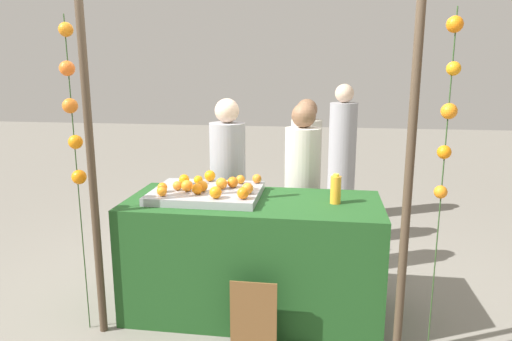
{
  "coord_description": "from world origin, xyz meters",
  "views": [
    {
      "loc": [
        0.52,
        -3.41,
        1.91
      ],
      "look_at": [
        0.0,
        0.15,
        1.12
      ],
      "focal_mm": 32.9,
      "sensor_mm": 36.0,
      "label": 1
    }
  ],
  "objects": [
    {
      "name": "orange_9",
      "position": [
        -0.04,
        -0.05,
        1.02
      ],
      "size": [
        0.09,
        0.09,
        0.09
      ],
      "primitive_type": "sphere",
      "color": "orange",
      "rests_on": "orange_tray"
    },
    {
      "name": "vendor_left",
      "position": [
        -0.35,
        0.74,
        0.76
      ],
      "size": [
        0.33,
        0.33,
        1.64
      ],
      "color": "#99999E",
      "rests_on": "ground_plane"
    },
    {
      "name": "orange_1",
      "position": [
        -0.59,
        -0.02,
        1.01
      ],
      "size": [
        0.07,
        0.07,
        0.07
      ],
      "primitive_type": "sphere",
      "color": "orange",
      "rests_on": "orange_tray"
    },
    {
      "name": "orange_5",
      "position": [
        -0.65,
        -0.2,
        1.01
      ],
      "size": [
        0.07,
        0.07,
        0.07
      ],
      "primitive_type": "sphere",
      "color": "orange",
      "rests_on": "orange_tray"
    },
    {
      "name": "orange_2",
      "position": [
        -0.48,
        0.19,
        1.01
      ],
      "size": [
        0.07,
        0.07,
        0.07
      ],
      "primitive_type": "sphere",
      "color": "orange",
      "rests_on": "orange_tray"
    },
    {
      "name": "garland_strand_left",
      "position": [
        -1.17,
        -0.44,
        1.62
      ],
      "size": [
        0.12,
        0.11,
        2.25
      ],
      "color": "#2D4C23",
      "rests_on": "ground_plane"
    },
    {
      "name": "orange_12",
      "position": [
        -0.14,
        0.26,
        1.01
      ],
      "size": [
        0.07,
        0.07,
        0.07
      ],
      "primitive_type": "sphere",
      "color": "orange",
      "rests_on": "orange_tray"
    },
    {
      "name": "canopy_post_right",
      "position": [
        1.05,
        -0.46,
        1.17
      ],
      "size": [
        0.06,
        0.06,
        2.35
      ],
      "primitive_type": "cylinder",
      "color": "#473828",
      "rests_on": "ground_plane"
    },
    {
      "name": "orange_10",
      "position": [
        -0.26,
        0.07,
        1.02
      ],
      "size": [
        0.09,
        0.09,
        0.09
      ],
      "primitive_type": "sphere",
      "color": "orange",
      "rests_on": "orange_tray"
    },
    {
      "name": "orange_6",
      "position": [
        -0.51,
        -0.04,
        1.02
      ],
      "size": [
        0.09,
        0.09,
        0.09
      ],
      "primitive_type": "sphere",
      "color": "orange",
      "rests_on": "orange_tray"
    },
    {
      "name": "chalkboard_sign",
      "position": [
        0.09,
        -0.56,
        0.25
      ],
      "size": [
        0.32,
        0.03,
        0.53
      ],
      "color": "brown",
      "rests_on": "ground_plane"
    },
    {
      "name": "orange_8",
      "position": [
        -0.41,
        -0.11,
        1.02
      ],
      "size": [
        0.08,
        0.08,
        0.08
      ],
      "primitive_type": "sphere",
      "color": "orange",
      "rests_on": "orange_tray"
    },
    {
      "name": "garland_strand_right",
      "position": [
        1.25,
        -0.48,
        1.68
      ],
      "size": [
        0.11,
        0.1,
        2.25
      ],
      "color": "#2D4C23",
      "rests_on": "ground_plane"
    },
    {
      "name": "orange_13",
      "position": [
        -0.59,
        0.17,
        1.02
      ],
      "size": [
        0.08,
        0.08,
        0.08
      ],
      "primitive_type": "sphere",
      "color": "orange",
      "rests_on": "orange_tray"
    },
    {
      "name": "orange_14",
      "position": [
        -0.69,
        -0.09,
        1.01
      ],
      "size": [
        0.08,
        0.08,
        0.08
      ],
      "primitive_type": "sphere",
      "color": "orange",
      "rests_on": "orange_tray"
    },
    {
      "name": "crowd_person_1",
      "position": [
        0.75,
        2.51,
        0.8
      ],
      "size": [
        0.34,
        0.34,
        1.71
      ],
      "color": "#99999E",
      "rests_on": "ground_plane"
    },
    {
      "name": "crowd_person_0",
      "position": [
        0.34,
        1.46,
        0.74
      ],
      "size": [
        0.32,
        0.32,
        1.6
      ],
      "color": "beige",
      "rests_on": "ground_plane"
    },
    {
      "name": "orange_0",
      "position": [
        -0.18,
        0.13,
        1.02
      ],
      "size": [
        0.09,
        0.09,
        0.09
      ],
      "primitive_type": "sphere",
      "color": "orange",
      "rests_on": "orange_tray"
    },
    {
      "name": "orange_tray",
      "position": [
        -0.38,
        0.04,
        0.95
      ],
      "size": [
        0.83,
        0.66,
        0.06
      ],
      "primitive_type": "cube",
      "color": "#9EA0A5",
      "rests_on": "stall_counter"
    },
    {
      "name": "orange_3",
      "position": [
        -0.05,
        -0.19,
        1.02
      ],
      "size": [
        0.09,
        0.09,
        0.09
      ],
      "primitive_type": "sphere",
      "color": "orange",
      "rests_on": "orange_tray"
    },
    {
      "name": "juice_bottle",
      "position": [
        0.62,
        0.01,
        1.02
      ],
      "size": [
        0.08,
        0.08,
        0.23
      ],
      "color": "gold",
      "rests_on": "stall_counter"
    },
    {
      "name": "vendor_right",
      "position": [
        0.34,
        0.73,
        0.75
      ],
      "size": [
        0.32,
        0.32,
        1.6
      ],
      "color": "beige",
      "rests_on": "ground_plane"
    },
    {
      "name": "orange_15",
      "position": [
        -0.25,
        -0.2,
        1.02
      ],
      "size": [
        0.09,
        0.09,
        0.09
      ],
      "primitive_type": "sphere",
      "color": "orange",
      "rests_on": "orange_tray"
    },
    {
      "name": "orange_7",
      "position": [
        -0.01,
        0.3,
        1.01
      ],
      "size": [
        0.08,
        0.08,
        0.08
      ],
      "primitive_type": "sphere",
      "color": "orange",
      "rests_on": "orange_tray"
    },
    {
      "name": "canopy_post_left",
      "position": [
        -1.05,
        -0.46,
        1.17
      ],
      "size": [
        0.06,
        0.06,
        2.35
      ],
      "primitive_type": "cylinder",
      "color": "#473828",
      "rests_on": "ground_plane"
    },
    {
      "name": "orange_11",
      "position": [
        -0.41,
        0.31,
        1.02
      ],
      "size": [
        0.09,
        0.09,
        0.09
      ],
      "primitive_type": "sphere",
      "color": "orange",
      "rests_on": "orange_tray"
    },
    {
      "name": "ground_plane",
      "position": [
        0.0,
        0.0,
        0.0
      ],
      "size": [
        24.0,
        24.0,
        0.0
      ],
      "primitive_type": "plane",
      "color": "gray"
    },
    {
      "name": "stall_counter",
      "position": [
        0.0,
        0.0,
        0.46
      ],
      "size": [
        1.95,
        0.85,
        0.92
      ],
      "primitive_type": "cube",
      "color": "#1E4C1E",
      "rests_on": "ground_plane"
    },
    {
      "name": "orange_4",
      "position": [
        -0.39,
        -0.03,
        1.02
      ],
      "size": [
        0.09,
        0.09,
        0.09
      ],
      "primitive_type": "sphere",
      "color": "orange",
      "rests_on": "orange_tray"
    }
  ]
}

